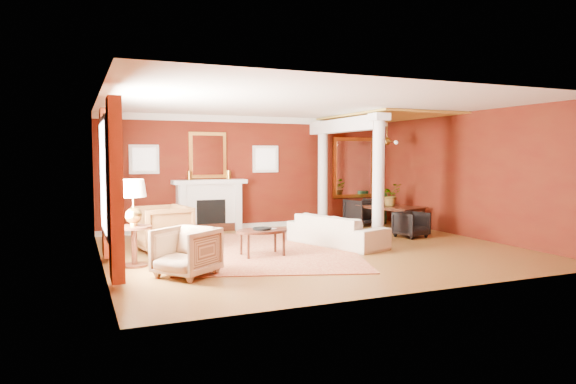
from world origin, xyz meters
name	(u,v)px	position (x,y,z in m)	size (l,w,h in m)	color
ground	(314,250)	(0.00, 0.00, 0.00)	(8.00, 8.00, 0.00)	brown
room_shell	(314,149)	(0.00, 0.00, 2.02)	(8.04, 7.04, 2.92)	#541B0B
fireplace	(210,205)	(-1.30, 3.32, 0.65)	(1.85, 0.42, 1.29)	silver
overmantel_mirror	(208,155)	(-1.30, 3.45, 1.90)	(0.95, 0.07, 1.15)	#EDB345
flank_window_left	(144,159)	(-2.85, 3.46, 1.80)	(0.70, 0.07, 0.70)	silver
flank_window_right	(266,159)	(0.25, 3.46, 1.80)	(0.70, 0.07, 0.70)	silver
left_window	(110,185)	(-3.89, -0.60, 1.42)	(0.21, 2.55, 2.60)	white
column_front	(378,177)	(1.70, 0.30, 1.43)	(0.36, 0.36, 2.80)	silver
column_back	(323,173)	(1.70, 3.00, 1.43)	(0.36, 0.36, 2.80)	silver
header_beam	(343,126)	(1.70, 1.90, 2.62)	(0.30, 3.20, 0.32)	silver
amber_ceiling	(387,116)	(2.85, 1.75, 2.87)	(2.30, 3.40, 0.04)	gold
dining_mirror	(354,168)	(2.90, 3.45, 1.55)	(1.30, 0.07, 1.70)	#EDB345
chandelier	(387,141)	(2.90, 1.80, 2.25)	(0.60, 0.62, 0.75)	#A78234
crown_trim	(256,120)	(0.00, 3.46, 2.82)	(8.00, 0.08, 0.16)	silver
base_trim	(257,225)	(0.00, 3.46, 0.06)	(8.00, 0.08, 0.12)	silver
rug	(270,250)	(-0.84, 0.23, 0.01)	(3.29, 4.39, 0.02)	maroon
sofa	(337,225)	(0.65, 0.25, 0.43)	(2.20, 0.64, 0.86)	beige
armchair_leopard	(162,226)	(-2.84, 0.98, 0.50)	(0.97, 0.91, 1.00)	black
armchair_stripe	(186,249)	(-2.83, -1.31, 0.42)	(0.82, 0.77, 0.85)	tan
coffee_table	(262,232)	(-1.19, -0.24, 0.45)	(0.99, 0.99, 0.50)	black
coffee_book	(267,224)	(-1.11, -0.29, 0.62)	(0.17, 0.02, 0.23)	black
side_table	(133,208)	(-3.50, -0.25, 1.00)	(0.59, 0.59, 1.49)	black
dining_table	(391,211)	(3.17, 1.97, 0.46)	(1.66, 0.58, 0.93)	black
dining_chair_near	(411,223)	(2.76, 0.54, 0.33)	(0.64, 0.60, 0.65)	black
dining_chair_far	(363,210)	(2.83, 2.83, 0.40)	(0.77, 0.72, 0.79)	black
green_urn	(381,211)	(3.48, 2.93, 0.34)	(0.36, 0.36, 0.86)	#133D20
potted_plant	(391,184)	(3.16, 1.99, 1.15)	(0.52, 0.58, 0.45)	#26591E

